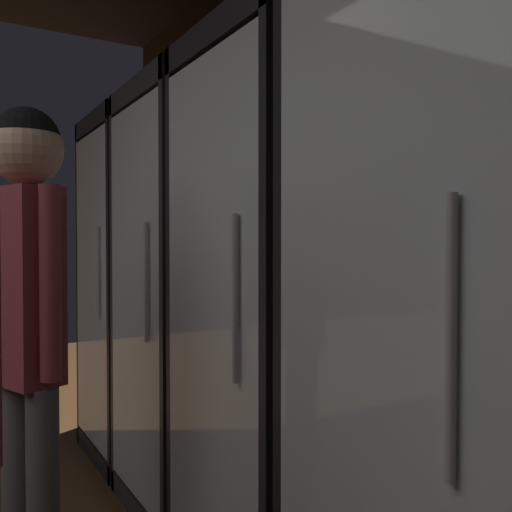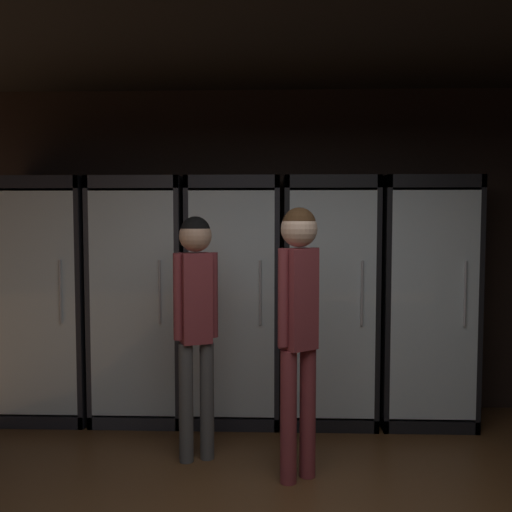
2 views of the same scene
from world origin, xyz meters
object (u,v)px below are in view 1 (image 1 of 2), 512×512
object	(u,v)px
shopper_near	(28,301)
cooler_right	(483,361)
cooler_left	(206,300)
cooler_far_left	(152,289)
cooler_center	(298,324)

from	to	relation	value
shopper_near	cooler_right	bearing A→B (deg)	42.03
shopper_near	cooler_left	bearing A→B (deg)	123.07
cooler_far_left	cooler_center	distance (m)	1.56
cooler_center	cooler_right	bearing A→B (deg)	0.10
cooler_far_left	cooler_center	bearing A→B (deg)	-0.11
cooler_center	shopper_near	world-z (taller)	cooler_center
cooler_left	cooler_right	bearing A→B (deg)	-0.01
cooler_far_left	cooler_left	distance (m)	0.78
cooler_far_left	cooler_left	xyz separation A→B (m)	(0.78, -0.00, 0.00)
cooler_center	cooler_right	size ratio (longest dim) A/B	1.00
cooler_far_left	cooler_right	world-z (taller)	same
cooler_center	cooler_right	distance (m)	0.78
cooler_far_left	cooler_right	bearing A→B (deg)	-0.04
cooler_far_left	cooler_center	world-z (taller)	same
cooler_left	shopper_near	size ratio (longest dim) A/B	1.19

